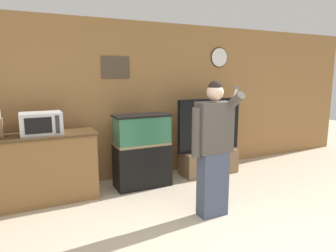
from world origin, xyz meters
TOP-DOWN VIEW (x-y plane):
  - wall_back_paneled at (0.00, 2.94)m, footprint 10.00×0.08m
  - counter_island at (-1.55, 2.48)m, footprint 1.68×0.59m
  - microwave at (-1.41, 2.45)m, footprint 0.52×0.36m
  - aquarium_on_stand at (0.01, 2.42)m, footprint 0.86×0.42m
  - tv_on_stand at (1.28, 2.47)m, footprint 1.23×0.40m
  - person_standing at (0.44, 1.11)m, footprint 0.53×0.40m

SIDE VIEW (x-z plane):
  - tv_on_stand at x=1.28m, z-range -0.28..1.05m
  - counter_island at x=-1.55m, z-range 0.00..0.96m
  - aquarium_on_stand at x=0.01m, z-range 0.00..1.14m
  - person_standing at x=0.44m, z-range 0.04..1.71m
  - microwave at x=-1.41m, z-range 0.95..1.25m
  - wall_back_paneled at x=0.00m, z-range 0.00..2.60m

